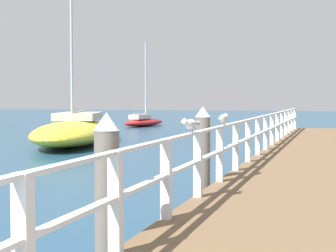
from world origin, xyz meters
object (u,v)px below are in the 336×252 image
Objects in this scene: seagull_foreground at (191,124)px; boat_3 at (75,131)px; dock_piling_far at (203,152)px; seagull_background at (223,118)px; boat_6 at (144,121)px; dock_piling_near at (107,190)px.

seagull_foreground is 0.04× the size of boat_3.
dock_piling_far is 0.75m from seagull_background.
boat_6 is at bearing 112.33° from dock_piling_far.
seagull_background is 0.04× the size of boat_3.
boat_3 reaches higher than boat_6.
dock_piling_far is at bearing 111.18° from boat_3.
boat_3 reaches higher than seagull_foreground.
dock_piling_near reaches higher than seagull_background.
dock_piling_near and dock_piling_far have the same top height.
boat_3 reaches higher than dock_piling_far.
seagull_background is at bearing -57.34° from boat_6.
boat_6 is (-10.03, 24.42, -0.55)m from dock_piling_far.
seagull_foreground is 15.07m from boat_3.
seagull_background is (0.00, 2.36, 0.00)m from seagull_foreground.
boat_6 is at bearing -52.89° from seagull_foreground.
seagull_foreground and seagull_background have the same top height.
dock_piling_near is at bearing 101.74° from boat_3.
dock_piling_far is 2.43m from seagull_foreground.
boat_6 is (-10.03, 28.90, -0.55)m from dock_piling_near.
seagull_background is (0.38, 0.05, 0.65)m from dock_piling_far.
seagull_background is 13.17m from boat_3.
boat_3 is 2.01× the size of boat_6.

